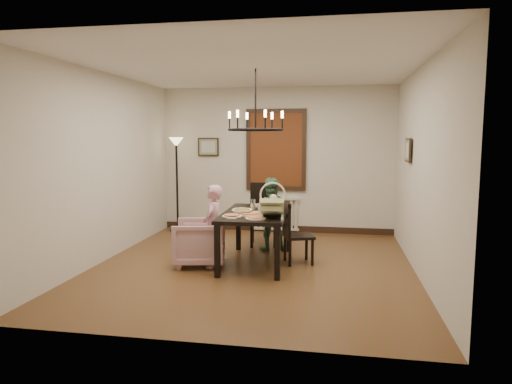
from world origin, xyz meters
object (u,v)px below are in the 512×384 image
(armchair, at_px, (199,242))
(drinking_glass, at_px, (253,207))
(chair_right, at_px, (299,232))
(seated_man, at_px, (270,220))
(baby_bouncer, at_px, (272,206))
(floor_lamp, at_px, (177,186))
(dining_table, at_px, (256,218))
(chair_far, at_px, (264,214))
(elderly_woman, at_px, (213,233))

(armchair, xyz_separation_m, drinking_glass, (0.77, 0.16, 0.51))
(chair_right, xyz_separation_m, seated_man, (-0.54, 0.73, 0.03))
(armchair, bearing_deg, baby_bouncer, 67.55)
(armchair, bearing_deg, chair_right, 91.73)
(drinking_glass, bearing_deg, floor_lamp, 132.64)
(dining_table, xyz_separation_m, floor_lamp, (-1.91, 1.98, 0.22))
(chair_far, xyz_separation_m, baby_bouncer, (0.36, -1.55, 0.39))
(chair_far, height_order, armchair, chair_far)
(elderly_woman, bearing_deg, floor_lamp, -149.00)
(dining_table, bearing_deg, armchair, -166.43)
(elderly_woman, distance_m, floor_lamp, 2.67)
(drinking_glass, bearing_deg, chair_far, 91.70)
(seated_man, bearing_deg, drinking_glass, 70.16)
(chair_right, distance_m, elderly_woman, 1.25)
(armchair, distance_m, drinking_glass, 0.94)
(chair_far, distance_m, armchair, 1.54)
(dining_table, relative_size, drinking_glass, 10.55)
(elderly_woman, bearing_deg, seated_man, 150.72)
(chair_right, relative_size, seated_man, 0.93)
(armchair, height_order, seated_man, seated_man)
(chair_right, bearing_deg, dining_table, 82.12)
(chair_far, relative_size, drinking_glass, 6.86)
(dining_table, xyz_separation_m, chair_right, (0.62, 0.12, -0.22))
(chair_right, xyz_separation_m, elderly_woman, (-1.19, -0.40, 0.03))
(baby_bouncer, relative_size, drinking_glass, 3.24)
(dining_table, height_order, elderly_woman, elderly_woman)
(elderly_woman, relative_size, drinking_glass, 6.23)
(armchair, xyz_separation_m, baby_bouncer, (1.10, -0.21, 0.60))
(floor_lamp, bearing_deg, baby_bouncer, -47.49)
(chair_far, xyz_separation_m, floor_lamp, (-1.84, 0.86, 0.36))
(dining_table, relative_size, floor_lamp, 0.92)
(dining_table, height_order, floor_lamp, floor_lamp)
(chair_right, distance_m, floor_lamp, 3.17)
(elderly_woman, bearing_deg, drinking_glass, 113.05)
(dining_table, height_order, baby_bouncer, baby_bouncer)
(chair_far, relative_size, armchair, 1.48)
(baby_bouncer, bearing_deg, floor_lamp, 126.32)
(chair_far, xyz_separation_m, drinking_glass, (0.04, -1.18, 0.30))
(chair_far, distance_m, drinking_glass, 1.22)
(chair_far, relative_size, baby_bouncer, 2.12)
(elderly_woman, relative_size, baby_bouncer, 1.93)
(chair_far, bearing_deg, elderly_woman, -117.37)
(dining_table, xyz_separation_m, armchair, (-0.80, -0.21, -0.35))
(chair_right, height_order, seated_man, seated_man)
(armchair, xyz_separation_m, floor_lamp, (-1.11, 2.20, 0.57))
(dining_table, height_order, chair_right, chair_right)
(chair_far, bearing_deg, seated_man, -70.02)
(dining_table, relative_size, chair_far, 1.54)
(chair_far, height_order, elderly_woman, chair_far)
(chair_right, relative_size, armchair, 1.27)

